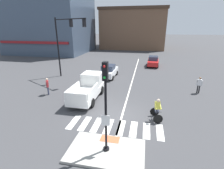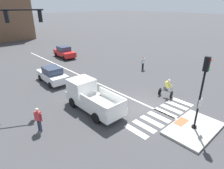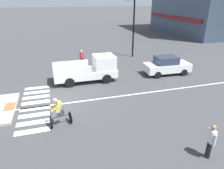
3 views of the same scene
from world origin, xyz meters
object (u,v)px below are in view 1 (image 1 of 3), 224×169
(pickup_truck_white_westbound_near, at_px, (89,87))
(pedestrian_waiting_far_side, at_px, (199,84))
(cyclist, at_px, (157,109))
(car_red_eastbound_distant, at_px, (153,61))
(traffic_light_mast, at_px, (65,37))
(signal_pole, at_px, (106,101))
(pedestrian_at_curb_left, at_px, (47,85))
(car_white_westbound_far, at_px, (109,71))

(pickup_truck_white_westbound_near, bearing_deg, pedestrian_waiting_far_side, 17.19)
(cyclist, bearing_deg, car_red_eastbound_distant, 89.27)
(traffic_light_mast, xyz_separation_m, pickup_truck_white_westbound_near, (4.66, -5.33, -4.11))
(signal_pole, distance_m, pedestrian_waiting_far_side, 12.33)
(cyclist, xyz_separation_m, pedestrian_at_curb_left, (-10.10, 2.74, 0.11))
(car_white_westbound_far, relative_size, pedestrian_waiting_far_side, 2.49)
(car_red_eastbound_distant, xyz_separation_m, pedestrian_waiting_far_side, (4.09, -11.60, 0.17))
(cyclist, bearing_deg, signal_pole, -125.30)
(traffic_light_mast, bearing_deg, pickup_truck_white_westbound_near, -48.85)
(cyclist, bearing_deg, car_white_westbound_far, 120.06)
(pedestrian_at_curb_left, bearing_deg, pedestrian_waiting_far_side, 13.05)
(pedestrian_at_curb_left, bearing_deg, cyclist, -15.16)
(pedestrian_at_curb_left, height_order, pedestrian_waiting_far_side, same)
(traffic_light_mast, bearing_deg, cyclist, -37.72)
(cyclist, xyz_separation_m, pedestrian_waiting_far_side, (4.32, 6.08, 0.11))
(traffic_light_mast, xyz_separation_m, pedestrian_waiting_far_side, (14.95, -2.15, -4.11))
(pedestrian_at_curb_left, bearing_deg, traffic_light_mast, 95.56)
(cyclist, relative_size, pedestrian_waiting_far_side, 1.01)
(car_red_eastbound_distant, bearing_deg, pedestrian_waiting_far_side, -70.57)
(cyclist, relative_size, pedestrian_at_curb_left, 1.01)
(traffic_light_mast, xyz_separation_m, cyclist, (10.64, -8.23, -4.22))
(car_white_westbound_far, height_order, cyclist, cyclist)
(pickup_truck_white_westbound_near, relative_size, pedestrian_at_curb_left, 3.06)
(traffic_light_mast, relative_size, car_red_eastbound_distant, 1.76)
(signal_pole, xyz_separation_m, cyclist, (2.72, 3.85, -2.10))
(signal_pole, relative_size, pedestrian_at_curb_left, 2.80)
(signal_pole, relative_size, car_white_westbound_far, 1.12)
(signal_pole, distance_m, pickup_truck_white_westbound_near, 7.75)
(car_red_eastbound_distant, height_order, pickup_truck_white_westbound_near, pickup_truck_white_westbound_near)
(car_red_eastbound_distant, distance_m, car_white_westbound_far, 9.85)
(traffic_light_mast, relative_size, pedestrian_waiting_far_side, 4.40)
(pickup_truck_white_westbound_near, height_order, pedestrian_at_curb_left, pickup_truck_white_westbound_near)
(signal_pole, xyz_separation_m, car_red_eastbound_distant, (2.95, 21.52, -2.16))
(signal_pole, bearing_deg, cyclist, 54.70)
(car_red_eastbound_distant, relative_size, pedestrian_waiting_far_side, 2.51)
(car_red_eastbound_distant, relative_size, cyclist, 2.49)
(pickup_truck_white_westbound_near, height_order, pedestrian_waiting_far_side, pickup_truck_white_westbound_near)
(traffic_light_mast, distance_m, car_white_westbound_far, 6.74)
(pickup_truck_white_westbound_near, distance_m, cyclist, 6.64)
(pickup_truck_white_westbound_near, distance_m, pedestrian_at_curb_left, 4.13)
(signal_pole, relative_size, car_red_eastbound_distant, 1.12)
(pickup_truck_white_westbound_near, bearing_deg, car_red_eastbound_distant, 67.23)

